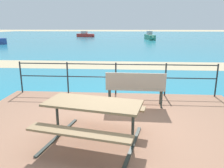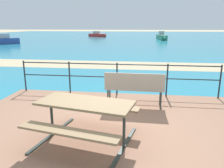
% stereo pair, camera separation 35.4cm
% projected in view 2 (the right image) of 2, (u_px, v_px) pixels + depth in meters
% --- Properties ---
extents(ground_plane, '(240.00, 240.00, 0.00)m').
position_uv_depth(ground_plane, '(103.00, 133.00, 4.48)').
color(ground_plane, tan).
extents(patio_paving, '(6.40, 5.20, 0.06)m').
position_uv_depth(patio_paving, '(103.00, 132.00, 4.47)').
color(patio_paving, '#996B51').
rests_on(patio_paving, ground).
extents(sea_water, '(90.00, 90.00, 0.01)m').
position_uv_depth(sea_water, '(138.00, 37.00, 42.84)').
color(sea_water, teal).
rests_on(sea_water, ground).
extents(beach_strip, '(54.01, 2.73, 0.01)m').
position_uv_depth(beach_strip, '(128.00, 65.00, 12.17)').
color(beach_strip, tan).
rests_on(beach_strip, ground).
extents(picnic_table, '(1.94, 1.81, 0.75)m').
position_uv_depth(picnic_table, '(85.00, 111.00, 3.92)').
color(picnic_table, '#8C704C').
rests_on(picnic_table, patio_paving).
extents(park_bench, '(1.51, 0.45, 0.91)m').
position_uv_depth(park_bench, '(134.00, 86.00, 5.65)').
color(park_bench, tan).
rests_on(park_bench, patio_paving).
extents(railing_fence, '(5.94, 0.04, 0.98)m').
position_uv_depth(railing_fence, '(117.00, 74.00, 6.66)').
color(railing_fence, '#1E2328').
rests_on(railing_fence, patio_paving).
extents(boat_near, '(3.93, 2.60, 1.11)m').
position_uv_depth(boat_near, '(97.00, 35.00, 43.65)').
color(boat_near, red).
rests_on(boat_near, sea_water).
extents(boat_mid, '(1.35, 5.71, 1.31)m').
position_uv_depth(boat_mid, '(162.00, 37.00, 34.79)').
color(boat_mid, '#338466').
rests_on(boat_mid, sea_water).
extents(boat_far, '(3.90, 3.69, 1.23)m').
position_uv_depth(boat_far, '(1.00, 40.00, 26.03)').
color(boat_far, '#2D478C').
rests_on(boat_far, sea_water).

